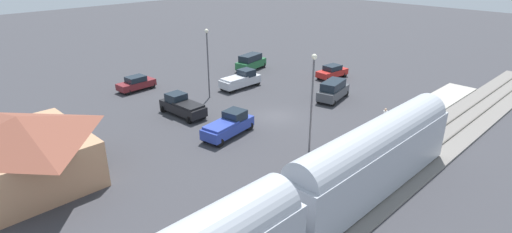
{
  "coord_description": "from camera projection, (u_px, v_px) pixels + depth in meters",
  "views": [
    {
      "loc": [
        -25.42,
        28.14,
        15.53
      ],
      "look_at": [
        -0.34,
        3.26,
        1.0
      ],
      "focal_mm": 28.16,
      "sensor_mm": 36.0,
      "label": 1
    }
  ],
  "objects": [
    {
      "name": "pickup_black",
      "position": [
        182.0,
        106.0,
        40.8
      ],
      "size": [
        5.48,
        2.67,
        2.14
      ],
      "color": "black",
      "rests_on": "ground"
    },
    {
      "name": "pedestrian_waiting_far",
      "position": [
        417.0,
        105.0,
        40.27
      ],
      "size": [
        0.36,
        0.36,
        1.71
      ],
      "color": "#23284C",
      "rests_on": "platform"
    },
    {
      "name": "sedan_maroon",
      "position": [
        136.0,
        83.0,
        48.28
      ],
      "size": [
        2.07,
        4.59,
        1.74
      ],
      "color": "maroon",
      "rests_on": "ground"
    },
    {
      "name": "pedestrian_on_platform",
      "position": [
        385.0,
        116.0,
        37.65
      ],
      "size": [
        0.36,
        0.36,
        1.71
      ],
      "color": "#23284C",
      "rests_on": "platform"
    },
    {
      "name": "light_pole_lot_center",
      "position": [
        208.0,
        55.0,
        44.29
      ],
      "size": [
        0.44,
        0.44,
        7.84
      ],
      "color": "#515156",
      "rests_on": "ground"
    },
    {
      "name": "sedan_red",
      "position": [
        332.0,
        72.0,
        52.98
      ],
      "size": [
        2.23,
        4.65,
        1.74
      ],
      "color": "red",
      "rests_on": "ground"
    },
    {
      "name": "suv_green",
      "position": [
        251.0,
        62.0,
        56.62
      ],
      "size": [
        2.82,
        5.17,
        2.22
      ],
      "color": "#236638",
      "rests_on": "ground"
    },
    {
      "name": "light_pole_near_platform",
      "position": [
        312.0,
        93.0,
        31.77
      ],
      "size": [
        0.44,
        0.44,
        8.32
      ],
      "color": "#515156",
      "rests_on": "ground"
    },
    {
      "name": "railway_track",
      "position": [
        407.0,
        163.0,
        31.7
      ],
      "size": [
        4.8,
        70.0,
        0.3
      ],
      "color": "slate",
      "rests_on": "ground"
    },
    {
      "name": "pickup_silver",
      "position": [
        241.0,
        80.0,
        49.15
      ],
      "size": [
        1.98,
        5.41,
        2.14
      ],
      "color": "silver",
      "rests_on": "ground"
    },
    {
      "name": "suv_charcoal",
      "position": [
        333.0,
        90.0,
        45.05
      ],
      "size": [
        2.96,
        5.2,
        2.22
      ],
      "color": "#47494F",
      "rests_on": "ground"
    },
    {
      "name": "platform",
      "position": [
        362.0,
        146.0,
        34.31
      ],
      "size": [
        3.2,
        46.0,
        0.3
      ],
      "color": "#A8A399",
      "rests_on": "ground"
    },
    {
      "name": "pickup_blue",
      "position": [
        229.0,
        125.0,
        36.26
      ],
      "size": [
        2.83,
        5.65,
        2.14
      ],
      "color": "#283D9E",
      "rests_on": "ground"
    },
    {
      "name": "station_building",
      "position": [
        24.0,
        149.0,
        28.21
      ],
      "size": [
        9.9,
        8.57,
        5.18
      ],
      "color": "tan",
      "rests_on": "ground"
    },
    {
      "name": "ground_plane",
      "position": [
        276.0,
        116.0,
        40.93
      ],
      "size": [
        200.0,
        200.0,
        0.0
      ],
      "primitive_type": "plane",
      "color": "#38383D"
    }
  ]
}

